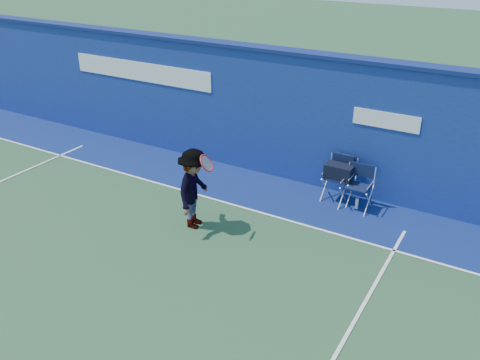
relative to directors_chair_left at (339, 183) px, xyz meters
The scene contains 8 objects.
ground 5.43m from the directors_chair_left, 121.66° to the right, with size 80.00×80.00×0.00m, color #2A4F2E.
stadium_wall 3.11m from the directors_chair_left, 168.15° to the left, with size 24.00×0.50×3.08m.
out_of_bounds_strip 2.91m from the directors_chair_left, 169.95° to the right, with size 24.00×1.80×0.01m, color navy.
court_lines 4.93m from the directors_chair_left, 125.34° to the right, with size 24.00×12.00×0.01m.
directors_chair_left is the anchor object (origin of this frame).
directors_chair_right 0.51m from the directors_chair_left, 18.91° to the right, with size 0.58×0.52×0.96m.
water_bottle 0.62m from the directors_chair_left, 18.44° to the right, with size 0.07×0.07×0.25m, color white.
tennis_player 3.31m from the directors_chair_left, 129.90° to the right, with size 0.97×1.19×1.69m.
Camera 1 is at (6.06, -5.19, 5.40)m, focal length 38.00 mm.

